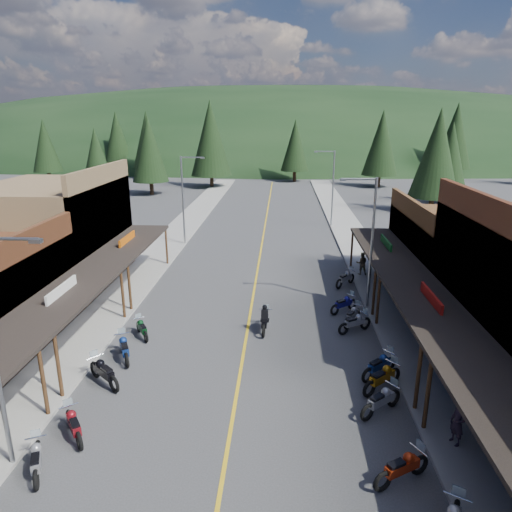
% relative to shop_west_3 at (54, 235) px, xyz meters
% --- Properties ---
extents(ground, '(220.00, 220.00, 0.00)m').
position_rel_shop_west_3_xyz_m(ground, '(13.78, -11.30, -3.52)').
color(ground, '#38383A').
rests_on(ground, ground).
extents(centerline, '(0.15, 90.00, 0.01)m').
position_rel_shop_west_3_xyz_m(centerline, '(13.78, 8.70, -3.51)').
color(centerline, gold).
rests_on(centerline, ground).
extents(sidewalk_west, '(3.40, 94.00, 0.15)m').
position_rel_shop_west_3_xyz_m(sidewalk_west, '(5.08, 8.70, -3.44)').
color(sidewalk_west, gray).
rests_on(sidewalk_west, ground).
extents(sidewalk_east, '(3.40, 94.00, 0.15)m').
position_rel_shop_west_3_xyz_m(sidewalk_east, '(22.48, 8.70, -3.44)').
color(sidewalk_east, gray).
rests_on(sidewalk_east, ground).
extents(shop_west_3, '(10.90, 10.20, 8.20)m').
position_rel_shop_west_3_xyz_m(shop_west_3, '(0.00, 0.00, 0.00)').
color(shop_west_3, brown).
rests_on(shop_west_3, ground).
extents(shop_east_3, '(10.90, 10.20, 6.20)m').
position_rel_shop_west_3_xyz_m(shop_east_3, '(27.54, 0.00, -0.99)').
color(shop_east_3, '#4C2D16').
rests_on(shop_east_3, ground).
extents(streetlight_1, '(2.16, 0.18, 8.00)m').
position_rel_shop_west_3_xyz_m(streetlight_1, '(6.83, 10.70, 0.94)').
color(streetlight_1, gray).
rests_on(streetlight_1, ground).
extents(streetlight_2, '(2.16, 0.18, 8.00)m').
position_rel_shop_west_3_xyz_m(streetlight_2, '(20.74, -3.30, 0.94)').
color(streetlight_2, gray).
rests_on(streetlight_2, ground).
extents(streetlight_3, '(2.16, 0.18, 8.00)m').
position_rel_shop_west_3_xyz_m(streetlight_3, '(20.74, 18.70, 0.94)').
color(streetlight_3, gray).
rests_on(streetlight_3, ground).
extents(ridge_hill, '(310.00, 140.00, 60.00)m').
position_rel_shop_west_3_xyz_m(ridge_hill, '(13.78, 123.70, -3.52)').
color(ridge_hill, black).
rests_on(ridge_hill, ground).
extents(pine_0, '(5.04, 5.04, 11.00)m').
position_rel_shop_west_3_xyz_m(pine_0, '(-26.22, 50.70, 2.96)').
color(pine_0, black).
rests_on(pine_0, ground).
extents(pine_1, '(5.88, 5.88, 12.50)m').
position_rel_shop_west_3_xyz_m(pine_1, '(-10.22, 58.70, 3.72)').
color(pine_1, black).
rests_on(pine_1, ground).
extents(pine_2, '(6.72, 6.72, 14.00)m').
position_rel_shop_west_3_xyz_m(pine_2, '(3.78, 46.70, 4.47)').
color(pine_2, black).
rests_on(pine_2, ground).
extents(pine_3, '(5.04, 5.04, 11.00)m').
position_rel_shop_west_3_xyz_m(pine_3, '(17.78, 54.70, 2.96)').
color(pine_3, black).
rests_on(pine_3, ground).
extents(pine_4, '(5.88, 5.88, 12.50)m').
position_rel_shop_west_3_xyz_m(pine_4, '(31.78, 48.70, 3.72)').
color(pine_4, black).
rests_on(pine_4, ground).
extents(pine_5, '(6.72, 6.72, 14.00)m').
position_rel_shop_west_3_xyz_m(pine_5, '(47.78, 60.70, 4.47)').
color(pine_5, black).
rests_on(pine_5, ground).
extents(pine_7, '(5.88, 5.88, 12.50)m').
position_rel_shop_west_3_xyz_m(pine_7, '(-18.22, 64.70, 3.72)').
color(pine_7, black).
rests_on(pine_7, ground).
extents(pine_8, '(4.48, 4.48, 10.00)m').
position_rel_shop_west_3_xyz_m(pine_8, '(-8.22, 28.70, 2.46)').
color(pine_8, black).
rests_on(pine_8, ground).
extents(pine_9, '(4.93, 4.93, 10.80)m').
position_rel_shop_west_3_xyz_m(pine_9, '(37.78, 33.70, 2.86)').
color(pine_9, black).
rests_on(pine_9, ground).
extents(pine_10, '(5.38, 5.38, 11.60)m').
position_rel_shop_west_3_xyz_m(pine_10, '(-4.22, 38.70, 3.27)').
color(pine_10, black).
rests_on(pine_10, ground).
extents(pine_11, '(5.82, 5.82, 12.40)m').
position_rel_shop_west_3_xyz_m(pine_11, '(33.78, 26.70, 3.67)').
color(pine_11, black).
rests_on(pine_11, ground).
extents(bike_west_5, '(1.48, 2.13, 1.16)m').
position_rel_shop_west_3_xyz_m(bike_west_5, '(7.70, -17.59, -2.94)').
color(bike_west_5, gray).
rests_on(bike_west_5, ground).
extents(bike_west_6, '(1.83, 2.11, 1.21)m').
position_rel_shop_west_3_xyz_m(bike_west_6, '(8.16, -15.83, -2.92)').
color(bike_west_6, maroon).
rests_on(bike_west_6, ground).
extents(bike_west_7, '(2.29, 2.14, 1.34)m').
position_rel_shop_west_3_xyz_m(bike_west_7, '(7.95, -12.38, -2.85)').
color(bike_west_7, black).
rests_on(bike_west_7, ground).
extents(bike_west_8, '(1.67, 2.37, 1.29)m').
position_rel_shop_west_3_xyz_m(bike_west_8, '(8.11, -10.18, -2.87)').
color(bike_west_8, navy).
rests_on(bike_west_8, ground).
extents(bike_west_9, '(1.55, 1.94, 1.09)m').
position_rel_shop_west_3_xyz_m(bike_west_9, '(8.26, -7.83, -2.98)').
color(bike_west_9, '#0B3717').
rests_on(bike_west_9, ground).
extents(bike_east_5, '(2.25, 1.72, 1.25)m').
position_rel_shop_west_3_xyz_m(bike_east_5, '(19.51, -17.33, -2.90)').
color(bike_east_5, '#AA270C').
rests_on(bike_east_5, ground).
extents(bike_east_6, '(2.19, 1.98, 1.27)m').
position_rel_shop_west_3_xyz_m(bike_east_6, '(19.58, -13.74, -2.88)').
color(bike_east_6, gray).
rests_on(bike_east_6, ground).
extents(bike_east_7, '(2.27, 2.10, 1.33)m').
position_rel_shop_west_3_xyz_m(bike_east_7, '(19.95, -12.12, -2.86)').
color(bike_east_7, '#9C610B').
rests_on(bike_east_7, ground).
extents(bike_east_8, '(2.15, 2.00, 1.26)m').
position_rel_shop_west_3_xyz_m(bike_east_8, '(20.04, -11.06, -2.89)').
color(bike_east_8, navy).
rests_on(bike_east_8, ground).
extents(bike_east_9, '(2.18, 1.70, 1.21)m').
position_rel_shop_west_3_xyz_m(bike_east_9, '(19.62, -6.57, -2.91)').
color(bike_east_9, '#939297').
rests_on(bike_east_9, ground).
extents(bike_east_10, '(1.65, 2.13, 1.18)m').
position_rel_shop_west_3_xyz_m(bike_east_10, '(19.63, -5.59, -2.93)').
color(bike_east_10, gray).
rests_on(bike_east_10, ground).
extents(bike_east_11, '(2.05, 1.84, 1.19)m').
position_rel_shop_west_3_xyz_m(bike_east_11, '(19.36, -3.96, -2.93)').
color(bike_east_11, navy).
rests_on(bike_east_11, ground).
extents(bike_east_12, '(1.92, 2.10, 1.22)m').
position_rel_shop_west_3_xyz_m(bike_east_12, '(20.04, 0.59, -2.91)').
color(bike_east_12, gray).
rests_on(bike_east_12, ground).
extents(rider_on_bike, '(0.81, 2.18, 1.64)m').
position_rel_shop_west_3_xyz_m(rider_on_bike, '(14.74, -6.73, -2.86)').
color(rider_on_bike, black).
rests_on(rider_on_bike, ground).
extents(pedestrian_east_a, '(0.60, 0.72, 1.69)m').
position_rel_shop_west_3_xyz_m(pedestrian_east_a, '(21.82, -15.53, -2.53)').
color(pedestrian_east_a, '#261B29').
rests_on(pedestrian_east_a, sidewalk_east).
extents(pedestrian_east_b, '(0.84, 0.49, 1.70)m').
position_rel_shop_west_3_xyz_m(pedestrian_east_b, '(21.48, 2.73, -2.52)').
color(pedestrian_east_b, brown).
rests_on(pedestrian_east_b, sidewalk_east).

